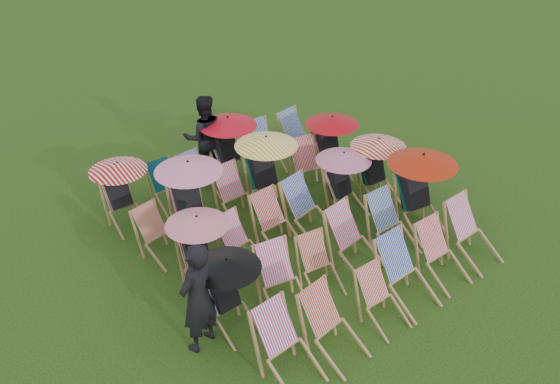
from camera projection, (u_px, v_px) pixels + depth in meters
ground at (296, 241)px, 10.87m from camera, size 100.00×100.00×0.00m
deckchair_0 at (289, 347)px, 8.09m from camera, size 0.70×0.95×0.99m
deckchair_1 at (334, 327)px, 8.42m from camera, size 0.75×0.96×0.97m
deckchair_2 at (383, 299)px, 8.98m from camera, size 0.56×0.78×0.84m
deckchair_3 at (408, 274)px, 9.32m from camera, size 0.70×0.97×1.03m
deckchair_4 at (443, 254)px, 9.79m from camera, size 0.63×0.87×0.94m
deckchair_5 at (474, 233)px, 10.21m from camera, size 0.70×0.95×1.01m
deckchair_6 at (229, 294)px, 8.78m from camera, size 0.99×1.03×1.17m
deckchair_7 at (283, 281)px, 9.25m from camera, size 0.77×0.96×0.94m
deckchair_8 at (320, 266)px, 9.63m from camera, size 0.66×0.84×0.83m
deckchair_9 at (356, 241)px, 10.02m from camera, size 0.79×1.01×1.01m
deckchair_10 at (393, 225)px, 10.45m from camera, size 0.65×0.90×0.97m
deckchair_11 at (421, 192)px, 10.81m from camera, size 1.20×1.28×1.43m
deckchair_12 at (199, 250)px, 9.64m from camera, size 0.99×1.05×1.18m
deckchair_13 at (242, 244)px, 10.07m from camera, size 0.69×0.87×0.87m
deckchair_14 at (277, 223)px, 10.52m from camera, size 0.66×0.89×0.93m
deckchair_15 at (310, 210)px, 10.80m from camera, size 0.81×1.02×1.01m
deckchair_16 at (345, 182)px, 11.32m from camera, size 1.01×1.07×1.19m
deckchair_17 at (378, 169)px, 11.68m from camera, size 1.05×1.10×1.24m
deckchair_18 at (160, 235)px, 10.30m from camera, size 0.70×0.88×0.86m
deckchair_19 at (190, 198)px, 10.68m from camera, size 1.17×1.25×1.39m
deckchair_20 at (237, 195)px, 11.25m from camera, size 0.64×0.89×0.94m
deckchair_21 at (267, 171)px, 11.47m from camera, size 1.16×1.23×1.38m
deckchair_22 at (310, 168)px, 12.06m from camera, size 0.79×0.99×0.97m
deckchair_23 at (332, 146)px, 12.44m from camera, size 1.06×1.13×1.26m
deckchair_24 at (122, 193)px, 10.99m from camera, size 1.02×1.06×1.21m
deckchair_25 at (169, 187)px, 11.57m from camera, size 0.57×0.79×0.84m
deckchair_26 at (198, 177)px, 11.89m from camera, size 0.58×0.79×0.83m
deckchair_27 at (231, 149)px, 12.25m from camera, size 1.13×1.23×1.34m
deckchair_28 at (264, 147)px, 12.78m from camera, size 0.73×0.94×0.95m
deckchair_29 at (301, 136)px, 13.23m from camera, size 0.74×0.95×0.96m
person_left at (198, 297)px, 8.35m from camera, size 0.72×0.58×1.73m
person_rear at (204, 137)px, 12.32m from camera, size 1.04×0.94×1.75m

